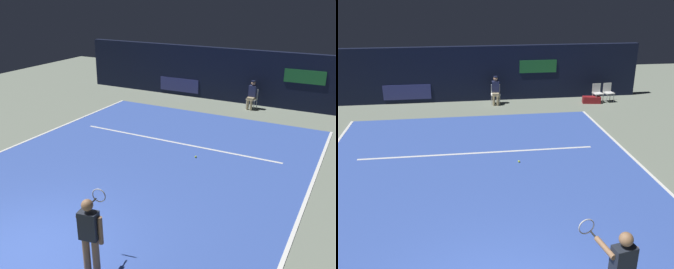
# 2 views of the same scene
# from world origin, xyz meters

# --- Properties ---
(ground_plane) EXTENTS (31.87, 31.87, 0.00)m
(ground_plane) POSITION_xyz_m (0.00, 4.92, 0.00)
(ground_plane) COLOR gray
(court_surface) EXTENTS (9.93, 11.85, 0.01)m
(court_surface) POSITION_xyz_m (0.00, 4.92, 0.01)
(court_surface) COLOR #3856B2
(court_surface) RESTS_ON ground
(line_sideline_left) EXTENTS (0.10, 11.85, 0.01)m
(line_sideline_left) POSITION_xyz_m (4.91, 4.92, 0.01)
(line_sideline_left) COLOR white
(line_sideline_left) RESTS_ON court_surface
(line_sideline_right) EXTENTS (0.10, 11.85, 0.01)m
(line_sideline_right) POSITION_xyz_m (-4.91, 4.92, 0.01)
(line_sideline_right) COLOR white
(line_sideline_right) RESTS_ON court_surface
(line_service) EXTENTS (7.74, 0.10, 0.01)m
(line_service) POSITION_xyz_m (0.00, 7.00, 0.01)
(line_service) COLOR white
(line_service) RESTS_ON court_surface
(back_wall) EXTENTS (16.63, 0.33, 2.60)m
(back_wall) POSITION_xyz_m (-0.00, 13.35, 1.30)
(back_wall) COLOR black
(back_wall) RESTS_ON ground
(tennis_player) EXTENTS (0.75, 0.93, 1.73)m
(tennis_player) POSITION_xyz_m (1.78, 0.01, 0.99)
(tennis_player) COLOR #8C6647
(tennis_player) RESTS_ON ground
(line_judge_on_chair) EXTENTS (0.48, 0.56, 1.32)m
(line_judge_on_chair) POSITION_xyz_m (1.19, 12.53, 0.69)
(line_judge_on_chair) COLOR white
(line_judge_on_chair) RESTS_ON ground
(tennis_ball) EXTENTS (0.07, 0.07, 0.07)m
(tennis_ball) POSITION_xyz_m (1.22, 6.11, 0.05)
(tennis_ball) COLOR #CCE033
(tennis_ball) RESTS_ON court_surface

